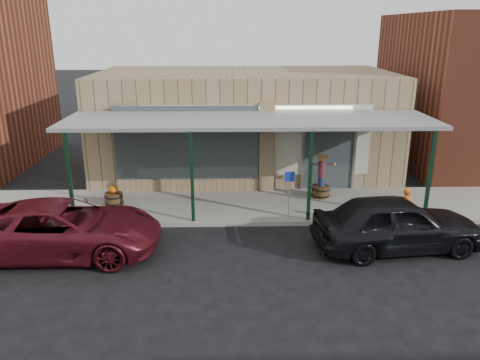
{
  "coord_description": "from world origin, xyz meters",
  "views": [
    {
      "loc": [
        -0.66,
        -11.41,
        5.9
      ],
      "look_at": [
        -0.33,
        2.6,
        1.33
      ],
      "focal_mm": 35.0,
      "sensor_mm": 36.0,
      "label": 1
    }
  ],
  "objects_px": {
    "handicap_sign": "(289,188)",
    "car_maroon": "(62,229)",
    "barrel_scarecrow": "(321,182)",
    "parked_sedan": "(396,223)",
    "barrel_pumpkin": "(114,197)"
  },
  "relations": [
    {
      "from": "handicap_sign",
      "to": "parked_sedan",
      "type": "height_order",
      "value": "handicap_sign"
    },
    {
      "from": "barrel_pumpkin",
      "to": "handicap_sign",
      "type": "distance_m",
      "value": 6.01
    },
    {
      "from": "car_maroon",
      "to": "barrel_scarecrow",
      "type": "bearing_deg",
      "value": -63.49
    },
    {
      "from": "barrel_scarecrow",
      "to": "handicap_sign",
      "type": "xyz_separation_m",
      "value": [
        -1.37,
        -1.83,
        0.42
      ]
    },
    {
      "from": "barrel_pumpkin",
      "to": "parked_sedan",
      "type": "bearing_deg",
      "value": -21.08
    },
    {
      "from": "handicap_sign",
      "to": "car_maroon",
      "type": "height_order",
      "value": "handicap_sign"
    },
    {
      "from": "barrel_scarecrow",
      "to": "barrel_pumpkin",
      "type": "distance_m",
      "value": 7.23
    },
    {
      "from": "parked_sedan",
      "to": "car_maroon",
      "type": "relative_size",
      "value": 0.9
    },
    {
      "from": "handicap_sign",
      "to": "parked_sedan",
      "type": "xyz_separation_m",
      "value": [
        2.72,
        -2.04,
        -0.34
      ]
    },
    {
      "from": "barrel_pumpkin",
      "to": "car_maroon",
      "type": "bearing_deg",
      "value": -99.84
    },
    {
      "from": "barrel_scarecrow",
      "to": "parked_sedan",
      "type": "relative_size",
      "value": 0.34
    },
    {
      "from": "barrel_scarecrow",
      "to": "barrel_pumpkin",
      "type": "bearing_deg",
      "value": -158.47
    },
    {
      "from": "barrel_scarecrow",
      "to": "handicap_sign",
      "type": "bearing_deg",
      "value": -109.8
    },
    {
      "from": "barrel_scarecrow",
      "to": "handicap_sign",
      "type": "relative_size",
      "value": 1.08
    },
    {
      "from": "barrel_pumpkin",
      "to": "car_maroon",
      "type": "distance_m",
      "value": 3.41
    }
  ]
}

